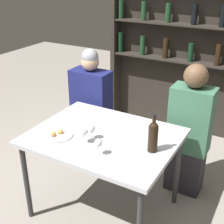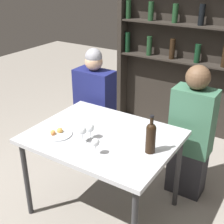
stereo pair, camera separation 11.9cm
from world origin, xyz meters
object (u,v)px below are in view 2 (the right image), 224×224
Objects in this scene: wine_glass_2 at (90,128)px; seated_person_left at (95,110)px; wine_glass_0 at (96,143)px; food_plate_0 at (57,133)px; seated_person_right at (191,136)px; wine_bottle at (151,136)px; wine_glass_1 at (82,131)px.

wine_glass_2 is 0.92m from seated_person_left.
seated_person_left reaches higher than wine_glass_0.
seated_person_right is (0.84, 0.84, -0.17)m from food_plate_0.
seated_person_right is (0.09, 0.67, -0.29)m from wine_bottle.
wine_glass_0 is 0.56× the size of food_plate_0.
wine_glass_0 is 0.24m from wine_glass_2.
food_plate_0 is (-0.26, -0.10, -0.08)m from wine_glass_2.
seated_person_left reaches higher than wine_glass_1.
wine_glass_1 is at bearing -125.81° from seated_person_right.
wine_glass_0 is at bearing -54.09° from seated_person_left.
seated_person_right is at bearing 82.19° from wine_bottle.
food_plate_0 is 0.18× the size of seated_person_left.
wine_bottle reaches higher than food_plate_0.
wine_bottle is 2.20× the size of wine_glass_1.
seated_person_right is at bearing 51.99° from wine_glass_2.
wine_glass_0 reaches higher than wine_glass_2.
wine_glass_2 is (-0.17, 0.16, -0.00)m from wine_glass_0.
seated_person_right is at bearing 54.19° from wine_glass_1.
wine_glass_0 is 0.10× the size of seated_person_left.
wine_glass_2 is at bearing -56.79° from seated_person_left.
wine_glass_2 is at bearing -171.41° from wine_bottle.
seated_person_right is (0.59, 0.82, -0.26)m from wine_glass_1.
wine_glass_1 reaches higher than wine_glass_0.
wine_bottle is 0.23× the size of seated_person_right.
wine_glass_1 is 1.05m from seated_person_right.
seated_person_left reaches higher than wine_glass_2.
seated_person_left reaches higher than food_plate_0.
food_plate_0 is (-0.74, -0.17, -0.12)m from wine_bottle.
wine_bottle is 2.34× the size of wine_glass_2.
wine_glass_1 is 0.26m from food_plate_0.
wine_bottle is at bearing 17.12° from wine_glass_1.
wine_glass_2 is at bearing 21.14° from food_plate_0.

